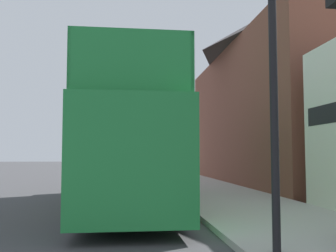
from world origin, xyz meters
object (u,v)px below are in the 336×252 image
object	(u,v)px
parked_car_ahead_of_bus	(138,173)
lamp_post_third	(167,120)
tour_bus	(126,149)
lamp_post_nearest	(273,40)
lamp_post_second	(186,116)

from	to	relation	value
parked_car_ahead_of_bus	lamp_post_third	world-z (taller)	lamp_post_third
lamp_post_third	tour_bus	bearing A→B (deg)	-103.28
lamp_post_nearest	lamp_post_second	world-z (taller)	lamp_post_nearest
tour_bus	lamp_post_nearest	world-z (taller)	lamp_post_nearest
tour_bus	lamp_post_nearest	xyz separation A→B (m)	(2.27, -6.88, 1.64)
lamp_post_second	tour_bus	bearing A→B (deg)	-140.12
parked_car_ahead_of_bus	lamp_post_nearest	xyz separation A→B (m)	(1.55, -15.19, 2.83)
lamp_post_nearest	lamp_post_second	size ratio (longest dim) A/B	1.14
tour_bus	lamp_post_third	xyz separation A→B (m)	(2.52, 10.68, 1.87)
parked_car_ahead_of_bus	lamp_post_nearest	bearing A→B (deg)	-83.87
parked_car_ahead_of_bus	lamp_post_second	size ratio (longest dim) A/B	0.99
tour_bus	lamp_post_third	world-z (taller)	lamp_post_third
lamp_post_second	lamp_post_third	distance (m)	8.80
parked_car_ahead_of_bus	lamp_post_second	distance (m)	7.04
lamp_post_nearest	lamp_post_third	xyz separation A→B (m)	(0.25, 17.56, 0.23)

